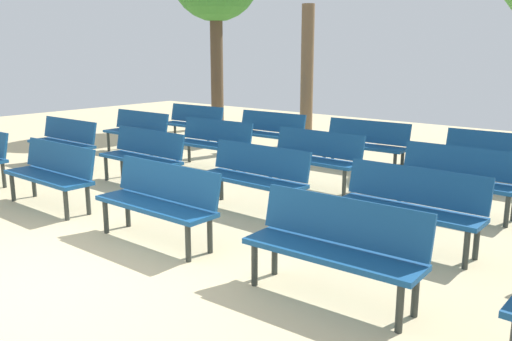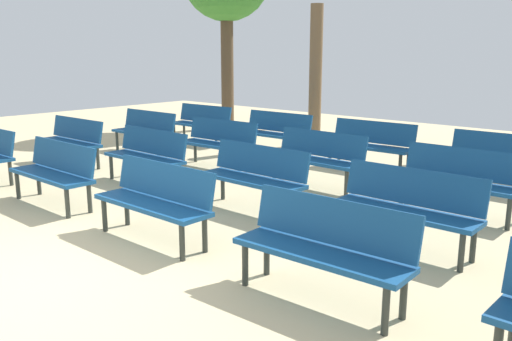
# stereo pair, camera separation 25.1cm
# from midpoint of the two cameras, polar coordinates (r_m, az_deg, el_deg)

# --- Properties ---
(ground_plane) EXTENTS (26.29, 26.29, 0.00)m
(ground_plane) POSITION_cam_midpoint_polar(r_m,az_deg,el_deg) (5.48, -22.03, -11.15)
(ground_plane) COLOR #CCB789
(bench_r0_c1) EXTENTS (1.60, 0.49, 0.87)m
(bench_r0_c1) POSITION_cam_midpoint_polar(r_m,az_deg,el_deg) (7.93, -19.72, 0.11)
(bench_r0_c1) COLOR navy
(bench_r0_c1) RESTS_ON ground_plane
(bench_r0_c2) EXTENTS (1.61, 0.50, 0.87)m
(bench_r0_c2) POSITION_cam_midpoint_polar(r_m,az_deg,el_deg) (6.15, -9.42, -2.81)
(bench_r0_c2) COLOR navy
(bench_r0_c2) RESTS_ON ground_plane
(bench_r0_c3) EXTENTS (1.62, 0.56, 0.87)m
(bench_r0_c3) POSITION_cam_midpoint_polar(r_m,az_deg,el_deg) (4.70, 8.86, -7.70)
(bench_r0_c3) COLOR navy
(bench_r0_c3) RESTS_ON ground_plane
(bench_r1_c0) EXTENTS (1.61, 0.51, 0.87)m
(bench_r1_c0) POSITION_cam_midpoint_polar(r_m,az_deg,el_deg) (10.63, -18.35, 3.25)
(bench_r1_c0) COLOR navy
(bench_r1_c0) RESTS_ON ground_plane
(bench_r1_c1) EXTENTS (1.60, 0.49, 0.87)m
(bench_r1_c1) POSITION_cam_midpoint_polar(r_m,az_deg,el_deg) (8.82, -10.67, 1.85)
(bench_r1_c1) COLOR navy
(bench_r1_c1) RESTS_ON ground_plane
(bench_r1_c2) EXTENTS (1.60, 0.48, 0.87)m
(bench_r1_c2) POSITION_cam_midpoint_polar(r_m,az_deg,el_deg) (7.20, 0.85, -0.36)
(bench_r1_c2) COLOR navy
(bench_r1_c2) RESTS_ON ground_plane
(bench_r1_c3) EXTENTS (1.61, 0.51, 0.87)m
(bench_r1_c3) POSITION_cam_midpoint_polar(r_m,az_deg,el_deg) (6.05, 16.94, -3.46)
(bench_r1_c3) COLOR navy
(bench_r1_c3) RESTS_ON ground_plane
(bench_r2_c0) EXTENTS (1.61, 0.50, 0.87)m
(bench_r2_c0) POSITION_cam_midpoint_polar(r_m,az_deg,el_deg) (11.54, -11.09, 4.36)
(bench_r2_c0) COLOR navy
(bench_r2_c0) RESTS_ON ground_plane
(bench_r2_c1) EXTENTS (1.62, 0.56, 0.87)m
(bench_r2_c1) POSITION_cam_midpoint_polar(r_m,az_deg,el_deg) (9.89, -3.29, 3.21)
(bench_r2_c1) COLOR navy
(bench_r2_c1) RESTS_ON ground_plane
(bench_r2_c2) EXTENTS (1.60, 0.49, 0.87)m
(bench_r2_c2) POSITION_cam_midpoint_polar(r_m,az_deg,el_deg) (8.53, 7.40, 1.60)
(bench_r2_c2) COLOR navy
(bench_r2_c2) RESTS_ON ground_plane
(bench_r2_c3) EXTENTS (1.60, 0.50, 0.87)m
(bench_r2_c3) POSITION_cam_midpoint_polar(r_m,az_deg,el_deg) (7.54, 21.81, -0.69)
(bench_r2_c3) COLOR navy
(bench_r2_c3) RESTS_ON ground_plane
(bench_r3_c0) EXTENTS (1.61, 0.53, 0.87)m
(bench_r3_c0) POSITION_cam_midpoint_polar(r_m,az_deg,el_deg) (12.58, -5.25, 5.22)
(bench_r3_c0) COLOR navy
(bench_r3_c0) RESTS_ON ground_plane
(bench_r3_c1) EXTENTS (1.61, 0.52, 0.87)m
(bench_r3_c1) POSITION_cam_midpoint_polar(r_m,az_deg,el_deg) (11.08, 2.75, 4.24)
(bench_r3_c1) COLOR navy
(bench_r3_c1) RESTS_ON ground_plane
(bench_r3_c2) EXTENTS (1.62, 0.54, 0.87)m
(bench_r3_c2) POSITION_cam_midpoint_polar(r_m,az_deg,el_deg) (9.92, 12.80, 2.95)
(bench_r3_c2) COLOR navy
(bench_r3_c2) RESTS_ON ground_plane
(bench_r3_c3) EXTENTS (1.61, 0.51, 0.87)m
(bench_r3_c3) POSITION_cam_midpoint_polar(r_m,az_deg,el_deg) (9.11, 25.31, 1.18)
(bench_r3_c3) COLOR navy
(bench_r3_c3) RESTS_ON ground_plane
(tree_1) EXTENTS (0.29, 0.29, 3.13)m
(tree_1) POSITION_cam_midpoint_polar(r_m,az_deg,el_deg) (12.35, 6.93, 9.97)
(tree_1) COLOR brown
(tree_1) RESTS_ON ground_plane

